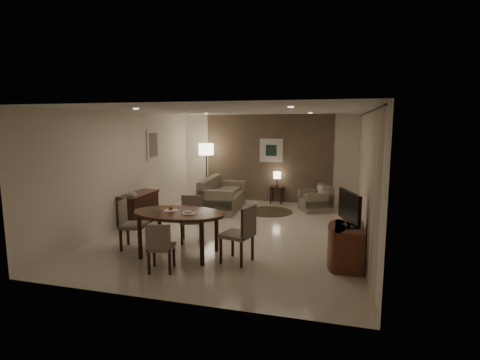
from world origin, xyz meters
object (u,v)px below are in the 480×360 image
(chair_far, at_px, (192,220))
(side_table, at_px, (277,195))
(chair_right, at_px, (237,234))
(chair_near, at_px, (161,246))
(armchair, at_px, (315,198))
(floor_lamp, at_px, (207,173))
(dining_table, at_px, (179,234))
(chair_left, at_px, (134,224))
(console_desk, at_px, (139,209))
(sofa, at_px, (223,194))
(tv_cabinet, at_px, (349,246))

(chair_far, xyz_separation_m, side_table, (1.04, 4.24, -0.21))
(chair_right, relative_size, side_table, 1.98)
(chair_near, relative_size, side_table, 1.63)
(armchair, relative_size, floor_lamp, 0.44)
(dining_table, relative_size, chair_left, 1.81)
(console_desk, relative_size, chair_far, 1.28)
(dining_table, xyz_separation_m, sofa, (-0.38, 3.75, 0.04))
(chair_left, relative_size, floor_lamp, 0.53)
(side_table, bearing_deg, chair_near, -99.05)
(chair_left, xyz_separation_m, floor_lamp, (-0.21, 4.62, 0.42))
(floor_lamp, bearing_deg, armchair, -7.49)
(dining_table, xyz_separation_m, chair_near, (0.04, -0.78, 0.01))
(armchair, xyz_separation_m, side_table, (-1.21, 0.73, -0.10))
(tv_cabinet, relative_size, sofa, 0.47)
(chair_near, height_order, chair_right, chair_right)
(side_table, bearing_deg, console_desk, -131.00)
(dining_table, distance_m, chair_left, 1.02)
(chair_far, xyz_separation_m, chair_right, (1.21, -0.83, 0.04))
(tv_cabinet, relative_size, armchair, 1.13)
(chair_near, distance_m, chair_right, 1.31)
(armchair, distance_m, side_table, 1.42)
(chair_left, distance_m, side_table, 5.29)
(chair_far, bearing_deg, tv_cabinet, -28.65)
(console_desk, height_order, tv_cabinet, console_desk)
(chair_right, bearing_deg, sofa, -144.65)
(chair_far, height_order, sofa, chair_far)
(console_desk, bearing_deg, sofa, 53.14)
(floor_lamp, bearing_deg, chair_near, -77.11)
(tv_cabinet, distance_m, chair_near, 3.17)
(chair_far, relative_size, chair_left, 0.98)
(chair_near, distance_m, side_table, 5.87)
(tv_cabinet, height_order, chair_left, chair_left)
(console_desk, xyz_separation_m, chair_left, (0.85, -1.66, 0.10))
(dining_table, bearing_deg, armchair, 63.15)
(chair_far, height_order, chair_left, chair_left)
(chair_far, bearing_deg, dining_table, -103.43)
(sofa, bearing_deg, chair_near, -178.90)
(sofa, relative_size, floor_lamp, 1.05)
(armchair, bearing_deg, sofa, -104.02)
(chair_far, distance_m, sofa, 2.99)
(floor_lamp, bearing_deg, dining_table, -75.47)
(side_table, xyz_separation_m, floor_lamp, (-2.18, -0.28, 0.65))
(chair_near, xyz_separation_m, chair_left, (-1.05, 0.88, 0.06))
(chair_left, bearing_deg, side_table, -33.69)
(dining_table, bearing_deg, tv_cabinet, 4.99)
(dining_table, bearing_deg, sofa, 95.72)
(tv_cabinet, bearing_deg, floor_lamp, 133.60)
(tv_cabinet, relative_size, dining_table, 0.52)
(armchair, distance_m, floor_lamp, 3.47)
(chair_far, distance_m, armchair, 4.16)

